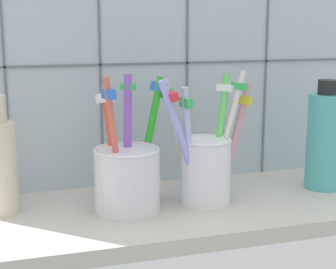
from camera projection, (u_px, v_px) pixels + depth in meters
counter_slab at (167, 213)px, 70.27cm from camera, size 64.00×22.00×2.00cm
tile_wall_back at (143, 43)px, 77.00cm from camera, size 64.00×2.20×45.00cm
toothbrush_cup_left at (128, 175)px, 67.46cm from camera, size 10.49×10.15×17.19cm
toothbrush_cup_right at (206, 164)px, 70.33cm from camera, size 14.80×8.98×17.25cm
soap_bottle at (325, 139)px, 76.29cm from camera, size 5.13×5.13×15.60cm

